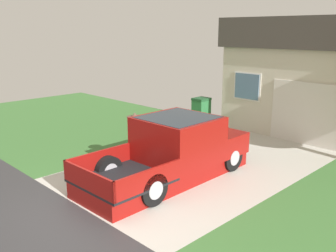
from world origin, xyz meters
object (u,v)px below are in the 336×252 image
Objects in this scene: handbag at (126,164)px; wheeled_trash_bin at (201,109)px; pickup_truck at (176,150)px; person_with_hat at (135,135)px.

wheeled_trash_bin is at bearing 110.17° from handbag.
wheeled_trash_bin is at bearing 123.47° from pickup_truck.
person_with_hat reaches higher than wheeled_trash_bin.
handbag is (-0.13, -0.28, -0.85)m from person_with_hat.
handbag is at bearing -157.21° from pickup_truck.
pickup_truck is at bearing 4.69° from person_with_hat.
handbag is at bearing -124.90° from person_with_hat.
person_with_hat is 3.91× the size of handbag.
handbag is 0.40× the size of wheeled_trash_bin.
person_with_hat is 1.55× the size of wheeled_trash_bin.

